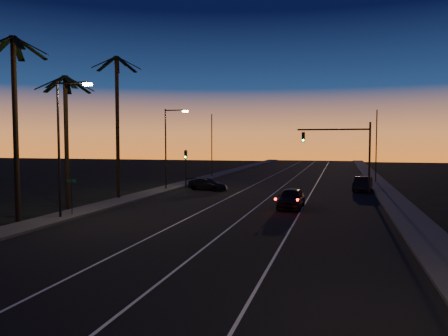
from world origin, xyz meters
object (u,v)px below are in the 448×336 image
(lead_car, at_px, (291,198))
(right_car, at_px, (363,184))
(cross_car, at_px, (207,184))
(signal_mast, at_px, (345,145))

(lead_car, relative_size, right_car, 1.08)
(right_car, distance_m, cross_car, 15.99)
(lead_car, xyz_separation_m, right_car, (5.84, 13.35, -0.03))
(right_car, height_order, cross_car, right_car)
(signal_mast, distance_m, right_car, 4.84)
(signal_mast, relative_size, lead_car, 1.40)
(signal_mast, bearing_deg, right_car, 46.06)
(right_car, bearing_deg, cross_car, -168.74)
(right_car, xyz_separation_m, cross_car, (-15.68, -3.12, -0.12))
(lead_car, bearing_deg, right_car, 66.35)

